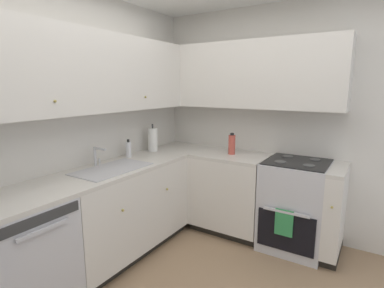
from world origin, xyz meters
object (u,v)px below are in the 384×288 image
oil_bottle (232,144)px  soap_bottle (129,149)px  paper_towel_roll (153,140)px  dishwasher (22,260)px  oven_range (295,204)px

oil_bottle → soap_bottle: bearing=129.5°
paper_towel_roll → oil_bottle: size_ratio=1.38×
paper_towel_roll → oil_bottle: (0.34, -0.86, -0.02)m
soap_bottle → paper_towel_roll: (0.39, -0.02, 0.05)m
dishwasher → oil_bottle: bearing=-19.1°
oven_range → paper_towel_roll: size_ratio=3.20×
soap_bottle → oil_bottle: oil_bottle is taller
soap_bottle → paper_towel_roll: 0.39m
dishwasher → soap_bottle: 1.43m
oven_range → oil_bottle: size_ratio=4.41×
oven_range → soap_bottle: soap_bottle is taller
dishwasher → soap_bottle: soap_bottle is taller
dishwasher → paper_towel_roll: (1.69, 0.16, 0.61)m
paper_towel_roll → dishwasher: bearing=-174.6°
paper_towel_roll → oil_bottle: paper_towel_roll is taller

